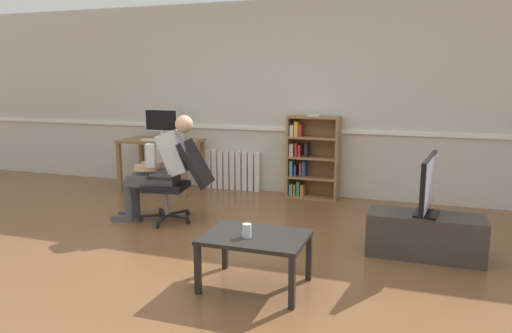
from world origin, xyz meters
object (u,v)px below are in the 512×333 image
Objects in this scene: keyboard at (156,140)px; person_seated at (162,165)px; tv_stand at (425,235)px; tv_screen at (428,184)px; computer_mouse at (172,140)px; coffee_table at (255,241)px; radiator at (233,170)px; office_chair at (179,178)px; bookshelf at (310,157)px; drinking_glass at (247,230)px; computer_desk at (161,147)px; imac_monitor at (161,121)px.

person_seated is (0.80, -1.21, -0.11)m from keyboard.
tv_screen reaches higher than tv_stand.
coffee_table is (2.16, -2.58, -0.40)m from computer_mouse.
radiator is at bearing 144.30° from tv_stand.
person_seated is at bearing 93.15° from tv_screen.
tv_screen reaches higher than keyboard.
keyboard is at bearing 133.24° from coffee_table.
radiator is 0.89× the size of office_chair.
computer_mouse is 1.44m from office_chair.
person_seated is at bearing -56.47° from keyboard.
person_seated is (-1.35, -1.65, 0.09)m from bookshelf.
coffee_table is at bearing -50.05° from computer_mouse.
tv_screen is 1.80m from drinking_glass.
imac_monitor is (-0.03, 0.08, 0.37)m from computer_desk.
computer_desk reaches higher than tv_stand.
keyboard is 0.42× the size of tv_stand.
person_seated is at bearing -95.36° from radiator.
drinking_glass is at bearing -48.02° from keyboard.
office_chair is 9.04× the size of drinking_glass.
coffee_table is at bearing -85.14° from bookshelf.
computer_mouse is 1.36m from person_seated.
coffee_table is (2.43, -2.77, -0.63)m from imac_monitor.
tv_stand is at bearing -23.77° from imac_monitor.
computer_desk is at bearing -159.04° from person_seated.
coffee_table is 7.66× the size of drinking_glass.
person_seated reaches higher than radiator.
tv_screen is (3.67, -1.41, -0.08)m from keyboard.
person_seated is at bearing -59.22° from computer_desk.
imac_monitor is 0.57× the size of office_chair.
office_chair is at bearing 92.13° from tv_screen.
person_seated reaches higher than imac_monitor.
coffee_table is at bearing -137.93° from tv_stand.
imac_monitor is 1.69m from person_seated.
radiator is (0.72, 0.51, -0.48)m from computer_mouse.
bookshelf is at bearing 5.65° from imac_monitor.
office_chair is (0.03, -1.71, 0.23)m from radiator.
bookshelf is at bearing 93.89° from drinking_glass.
computer_desk is 0.30m from computer_mouse.
imac_monitor is 5.19× the size of drinking_glass.
tv_stand is at bearing -21.04° from keyboard.
drinking_glass is (2.39, -2.84, -0.53)m from imac_monitor.
computer_mouse is 0.10× the size of tv_stand.
bookshelf is 1.37× the size of tv_screen.
computer_mouse reaches higher than computer_desk.
keyboard is at bearing 158.96° from tv_stand.
imac_monitor is 0.52× the size of tv_stand.
person_seated is 1.18× the size of tv_stand.
bookshelf is 1.36× the size of radiator.
tv_stand is (3.43, -1.43, -0.57)m from computer_mouse.
bookshelf is 11.01× the size of drinking_glass.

